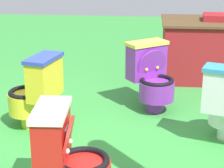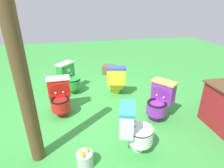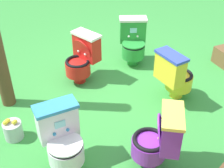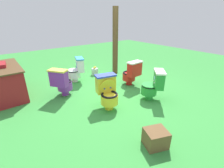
{
  "view_description": "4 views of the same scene",
  "coord_description": "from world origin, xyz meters",
  "px_view_note": "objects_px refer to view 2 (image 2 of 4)",
  "views": [
    {
      "loc": [
        0.58,
        -3.1,
        1.74
      ],
      "look_at": [
        0.25,
        0.51,
        0.5
      ],
      "focal_mm": 67.7,
      "sensor_mm": 36.0,
      "label": 1
    },
    {
      "loc": [
        3.31,
        -0.32,
        2.04
      ],
      "look_at": [
        0.05,
        0.38,
        0.52
      ],
      "focal_mm": 29.25,
      "sensor_mm": 36.0,
      "label": 2
    },
    {
      "loc": [
        2.54,
        2.37,
        2.6
      ],
      "look_at": [
        0.2,
        0.09,
        0.33
      ],
      "focal_mm": 48.85,
      "sensor_mm": 36.0,
      "label": 3
    },
    {
      "loc": [
        -2.96,
        2.38,
        1.87
      ],
      "look_at": [
        -0.15,
        0.22,
        0.34
      ],
      "focal_mm": 25.49,
      "sensor_mm": 36.0,
      "label": 4
    }
  ],
  "objects_px": {
    "toilet_green": "(70,78)",
    "toilet_white": "(135,128)",
    "small_crate": "(109,70)",
    "lemon_bucket": "(85,159)",
    "toilet_red": "(60,96)",
    "toilet_yellow": "(116,80)",
    "toilet_purple": "(160,100)",
    "wooden_post": "(25,90)"
  },
  "relations": [
    {
      "from": "toilet_red",
      "to": "toilet_yellow",
      "type": "height_order",
      "value": "same"
    },
    {
      "from": "toilet_yellow",
      "to": "small_crate",
      "type": "relative_size",
      "value": 2.17
    },
    {
      "from": "toilet_purple",
      "to": "toilet_white",
      "type": "distance_m",
      "value": 0.99
    },
    {
      "from": "toilet_white",
      "to": "wooden_post",
      "type": "xyz_separation_m",
      "value": [
        -0.13,
        -1.38,
        0.69
      ]
    },
    {
      "from": "wooden_post",
      "to": "lemon_bucket",
      "type": "distance_m",
      "value": 1.18
    },
    {
      "from": "toilet_purple",
      "to": "toilet_red",
      "type": "bearing_deg",
      "value": 37.5
    },
    {
      "from": "toilet_purple",
      "to": "wooden_post",
      "type": "height_order",
      "value": "wooden_post"
    },
    {
      "from": "toilet_red",
      "to": "lemon_bucket",
      "type": "xyz_separation_m",
      "value": [
        1.4,
        0.36,
        -0.26
      ]
    },
    {
      "from": "toilet_white",
      "to": "small_crate",
      "type": "bearing_deg",
      "value": -165.4
    },
    {
      "from": "toilet_red",
      "to": "small_crate",
      "type": "bearing_deg",
      "value": -127.39
    },
    {
      "from": "toilet_red",
      "to": "toilet_white",
      "type": "bearing_deg",
      "value": 129.13
    },
    {
      "from": "toilet_red",
      "to": "wooden_post",
      "type": "bearing_deg",
      "value": 72.75
    },
    {
      "from": "toilet_white",
      "to": "wooden_post",
      "type": "relative_size",
      "value": 0.34
    },
    {
      "from": "toilet_purple",
      "to": "toilet_yellow",
      "type": "relative_size",
      "value": 1.0
    },
    {
      "from": "toilet_purple",
      "to": "wooden_post",
      "type": "xyz_separation_m",
      "value": [
        0.56,
        -2.1,
        0.69
      ]
    },
    {
      "from": "toilet_yellow",
      "to": "lemon_bucket",
      "type": "bearing_deg",
      "value": -101.01
    },
    {
      "from": "toilet_red",
      "to": "small_crate",
      "type": "relative_size",
      "value": 2.17
    },
    {
      "from": "lemon_bucket",
      "to": "toilet_green",
      "type": "bearing_deg",
      "value": -175.8
    },
    {
      "from": "toilet_yellow",
      "to": "small_crate",
      "type": "distance_m",
      "value": 1.39
    },
    {
      "from": "toilet_yellow",
      "to": "wooden_post",
      "type": "bearing_deg",
      "value": -119.28
    },
    {
      "from": "toilet_white",
      "to": "lemon_bucket",
      "type": "xyz_separation_m",
      "value": [
        0.18,
        -0.74,
        -0.25
      ]
    },
    {
      "from": "small_crate",
      "to": "lemon_bucket",
      "type": "bearing_deg",
      "value": -16.34
    },
    {
      "from": "toilet_green",
      "to": "wooden_post",
      "type": "height_order",
      "value": "wooden_post"
    },
    {
      "from": "toilet_green",
      "to": "small_crate",
      "type": "distance_m",
      "value": 1.54
    },
    {
      "from": "toilet_green",
      "to": "lemon_bucket",
      "type": "distance_m",
      "value": 2.35
    },
    {
      "from": "toilet_red",
      "to": "lemon_bucket",
      "type": "bearing_deg",
      "value": 101.48
    },
    {
      "from": "toilet_purple",
      "to": "lemon_bucket",
      "type": "distance_m",
      "value": 1.71
    },
    {
      "from": "toilet_green",
      "to": "toilet_white",
      "type": "xyz_separation_m",
      "value": [
        2.15,
        0.91,
        0.0
      ]
    },
    {
      "from": "toilet_red",
      "to": "toilet_yellow",
      "type": "bearing_deg",
      "value": -158.47
    },
    {
      "from": "toilet_yellow",
      "to": "toilet_green",
      "type": "bearing_deg",
      "value": 174.42
    },
    {
      "from": "toilet_green",
      "to": "lemon_bucket",
      "type": "height_order",
      "value": "toilet_green"
    },
    {
      "from": "toilet_white",
      "to": "toilet_yellow",
      "type": "bearing_deg",
      "value": -165.84
    },
    {
      "from": "small_crate",
      "to": "lemon_bucket",
      "type": "relative_size",
      "value": 1.21
    },
    {
      "from": "toilet_white",
      "to": "toilet_yellow",
      "type": "distance_m",
      "value": 1.79
    },
    {
      "from": "lemon_bucket",
      "to": "small_crate",
      "type": "bearing_deg",
      "value": 163.66
    },
    {
      "from": "toilet_red",
      "to": "small_crate",
      "type": "height_order",
      "value": "toilet_red"
    },
    {
      "from": "toilet_green",
      "to": "toilet_white",
      "type": "relative_size",
      "value": 1.0
    },
    {
      "from": "toilet_white",
      "to": "toilet_yellow",
      "type": "relative_size",
      "value": 1.0
    },
    {
      "from": "toilet_white",
      "to": "lemon_bucket",
      "type": "bearing_deg",
      "value": -57.76
    },
    {
      "from": "toilet_green",
      "to": "lemon_bucket",
      "type": "xyz_separation_m",
      "value": [
        2.33,
        0.17,
        -0.25
      ]
    },
    {
      "from": "lemon_bucket",
      "to": "toilet_red",
      "type": "bearing_deg",
      "value": -165.77
    },
    {
      "from": "toilet_red",
      "to": "toilet_yellow",
      "type": "distance_m",
      "value": 1.37
    }
  ]
}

